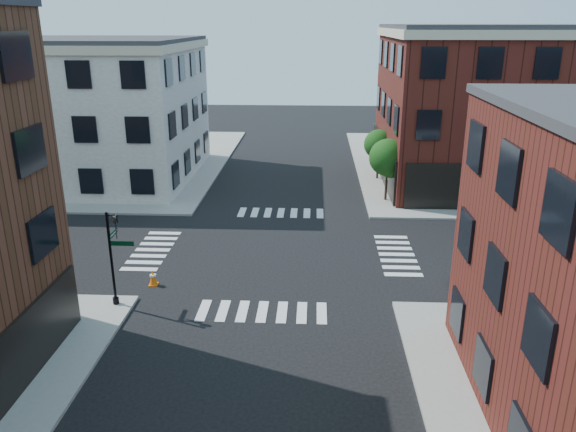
# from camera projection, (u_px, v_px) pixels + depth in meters

# --- Properties ---
(ground) EXTENTS (120.00, 120.00, 0.00)m
(ground) POSITION_uv_depth(u_px,v_px,m) (273.00, 252.00, 32.09)
(ground) COLOR black
(ground) RESTS_ON ground
(sidewalk_ne) EXTENTS (30.00, 30.00, 0.15)m
(sidewalk_ne) POSITION_uv_depth(u_px,v_px,m) (521.00, 166.00, 50.93)
(sidewalk_ne) COLOR gray
(sidewalk_ne) RESTS_ON ground
(sidewalk_nw) EXTENTS (30.00, 30.00, 0.15)m
(sidewalk_nw) POSITION_uv_depth(u_px,v_px,m) (68.00, 161.00, 52.85)
(sidewalk_nw) COLOR gray
(sidewalk_nw) RESTS_ON ground
(building_ne) EXTENTS (25.00, 16.00, 12.00)m
(building_ne) POSITION_uv_depth(u_px,v_px,m) (546.00, 109.00, 44.29)
(building_ne) COLOR #481912
(building_ne) RESTS_ON ground
(building_nw) EXTENTS (22.00, 16.00, 11.00)m
(building_nw) POSITION_uv_depth(u_px,v_px,m) (58.00, 111.00, 46.26)
(building_nw) COLOR beige
(building_nw) RESTS_ON ground
(tree_near) EXTENTS (2.69, 2.69, 4.49)m
(tree_near) POSITION_uv_depth(u_px,v_px,m) (389.00, 159.00, 40.13)
(tree_near) COLOR black
(tree_near) RESTS_ON ground
(tree_far) EXTENTS (2.43, 2.43, 4.07)m
(tree_far) POSITION_uv_depth(u_px,v_px,m) (379.00, 146.00, 45.88)
(tree_far) COLOR black
(tree_far) RESTS_ON ground
(signal_pole) EXTENTS (1.29, 1.24, 4.60)m
(signal_pole) POSITION_uv_depth(u_px,v_px,m) (113.00, 248.00, 25.16)
(signal_pole) COLOR black
(signal_pole) RESTS_ON ground
(box_truck) EXTENTS (7.31, 3.07, 3.23)m
(box_truck) POSITION_uv_depth(u_px,v_px,m) (540.00, 260.00, 26.86)
(box_truck) COLOR white
(box_truck) RESTS_ON ground
(traffic_cone) EXTENTS (0.47, 0.47, 0.80)m
(traffic_cone) POSITION_uv_depth(u_px,v_px,m) (153.00, 278.00, 27.99)
(traffic_cone) COLOR orange
(traffic_cone) RESTS_ON ground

